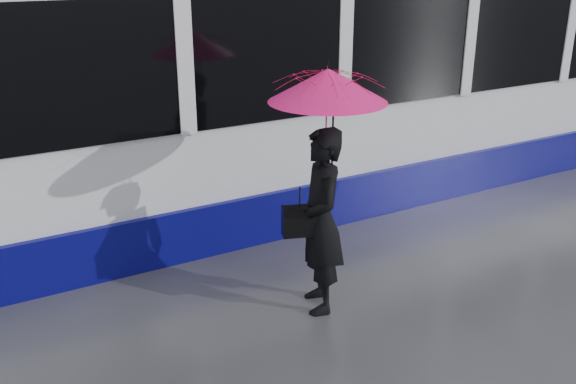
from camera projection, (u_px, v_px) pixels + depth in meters
ground at (307, 290)px, 6.69m from camera, size 90.00×90.00×0.00m
rails at (211, 210)px, 8.71m from camera, size 34.00×1.51×0.02m
tram at (323, 79)px, 8.96m from camera, size 26.00×2.56×3.35m
woman at (320, 221)px, 6.08m from camera, size 0.63×0.77×1.83m
umbrella at (327, 108)px, 5.72m from camera, size 1.36×1.36×1.23m
handbag at (300, 221)px, 5.98m from camera, size 0.35×0.24×0.46m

